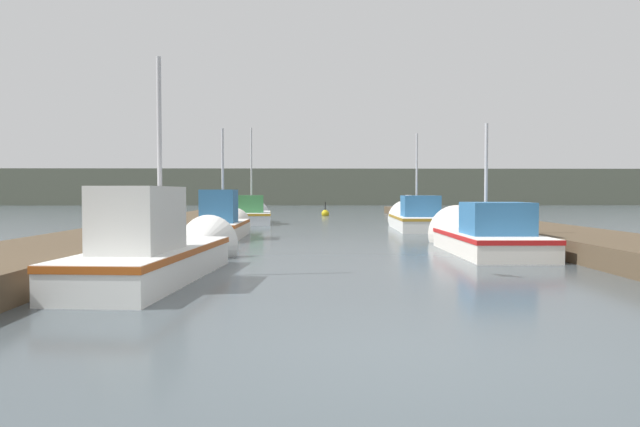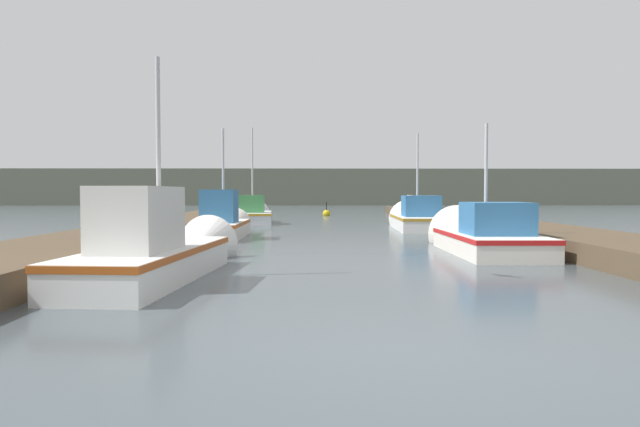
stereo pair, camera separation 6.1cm
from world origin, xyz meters
name	(u,v)px [view 1 (the left image)]	position (x,y,z in m)	size (l,w,h in m)	color
ground_plane	(405,358)	(0.00, 0.00, 0.00)	(200.00, 200.00, 0.00)	#424C51
dock_left	(172,226)	(-5.87, 16.00, 0.23)	(2.65, 40.00, 0.46)	#4C3D2B
dock_right	(491,226)	(5.87, 16.00, 0.23)	(2.65, 40.00, 0.46)	#4C3D2B
distant_shore_ridge	(316,188)	(0.00, 67.73, 2.09)	(120.00, 16.00, 4.18)	#565B4C
fishing_boat_0	(166,249)	(-3.37, 5.15, 0.45)	(1.89, 6.01, 4.15)	silver
fishing_boat_1	(480,236)	(3.43, 9.21, 0.37)	(1.83, 5.19, 3.71)	silver
fishing_boat_2	(224,223)	(-3.65, 13.77, 0.45)	(1.40, 4.87, 3.91)	silver
fishing_boat_3	(415,219)	(3.44, 18.03, 0.40)	(1.98, 5.87, 4.36)	silver
fishing_boat_4	(252,215)	(-3.60, 22.32, 0.40)	(2.09, 5.00, 5.06)	silver
mooring_piling_0	(408,207)	(4.40, 25.10, 0.67)	(0.32, 0.32, 1.33)	#473523
mooring_piling_1	(115,234)	(-4.75, 6.57, 0.62)	(0.29, 0.29, 1.23)	#473523
channel_buoy	(325,214)	(0.15, 30.67, 0.14)	(0.47, 0.47, 0.97)	gold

